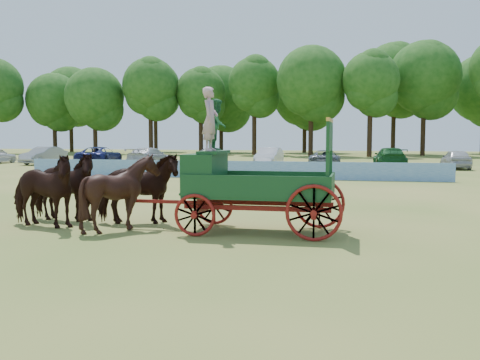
# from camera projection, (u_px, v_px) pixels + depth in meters

# --- Properties ---
(ground) EXTENTS (160.00, 160.00, 0.00)m
(ground) POSITION_uv_depth(u_px,v_px,m) (103.00, 230.00, 14.54)
(ground) COLOR #A58C4A
(ground) RESTS_ON ground
(horse_lead_left) EXTENTS (2.61, 1.54, 2.07)m
(horse_lead_left) POSITION_uv_depth(u_px,v_px,m) (41.00, 191.00, 14.87)
(horse_lead_left) COLOR black
(horse_lead_left) RESTS_ON ground
(horse_lead_right) EXTENTS (2.54, 1.34, 2.07)m
(horse_lead_right) POSITION_uv_depth(u_px,v_px,m) (62.00, 187.00, 15.94)
(horse_lead_right) COLOR black
(horse_lead_right) RESTS_ON ground
(horse_wheel_left) EXTENTS (2.16, 1.99, 2.07)m
(horse_wheel_left) POSITION_uv_depth(u_px,v_px,m) (121.00, 193.00, 14.36)
(horse_wheel_left) COLOR black
(horse_wheel_left) RESTS_ON ground
(horse_wheel_right) EXTENTS (2.65, 1.71, 2.07)m
(horse_wheel_right) POSITION_uv_depth(u_px,v_px,m) (137.00, 189.00, 15.43)
(horse_wheel_right) COLOR black
(horse_wheel_right) RESTS_ON ground
(farm_dray) EXTENTS (6.00, 2.00, 3.81)m
(farm_dray) POSITION_uv_depth(u_px,v_px,m) (233.00, 172.00, 14.21)
(farm_dray) COLOR maroon
(farm_dray) RESTS_ON ground
(sponsor_banner) EXTENTS (26.00, 0.08, 1.05)m
(sponsor_banner) POSITION_uv_depth(u_px,v_px,m) (227.00, 169.00, 32.22)
(sponsor_banner) COLOR #1F63AB
(sponsor_banner) RESTS_ON ground
(parked_cars) EXTENTS (57.47, 7.24, 1.64)m
(parked_cars) POSITION_uv_depth(u_px,v_px,m) (307.00, 158.00, 42.97)
(parked_cars) COLOR silver
(parked_cars) RESTS_ON ground
(treeline) EXTENTS (89.76, 23.89, 15.39)m
(treeline) POSITION_uv_depth(u_px,v_px,m) (278.00, 88.00, 73.90)
(treeline) COLOR #382314
(treeline) RESTS_ON ground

